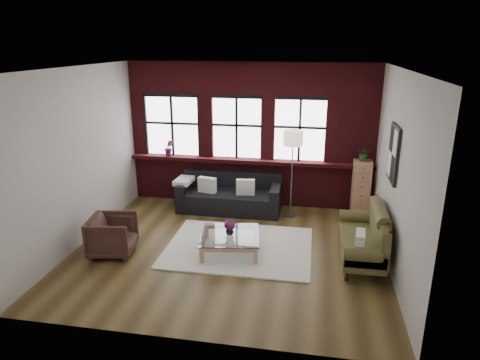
% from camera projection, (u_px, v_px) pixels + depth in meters
% --- Properties ---
extents(floor, '(5.50, 5.50, 0.00)m').
position_uv_depth(floor, '(229.00, 250.00, 7.76)').
color(floor, '#4E3A1C').
rests_on(floor, ground).
extents(ceiling, '(5.50, 5.50, 0.00)m').
position_uv_depth(ceiling, '(227.00, 68.00, 6.77)').
color(ceiling, white).
rests_on(ceiling, ground).
extents(wall_back, '(5.50, 0.00, 5.50)m').
position_uv_depth(wall_back, '(250.00, 135.00, 9.60)').
color(wall_back, beige).
rests_on(wall_back, ground).
extents(wall_front, '(5.50, 0.00, 5.50)m').
position_uv_depth(wall_front, '(185.00, 224.00, 4.92)').
color(wall_front, beige).
rests_on(wall_front, ground).
extents(wall_left, '(0.00, 5.00, 5.00)m').
position_uv_depth(wall_left, '(79.00, 158.00, 7.72)').
color(wall_left, beige).
rests_on(wall_left, ground).
extents(wall_right, '(0.00, 5.00, 5.00)m').
position_uv_depth(wall_right, '(397.00, 174.00, 6.81)').
color(wall_right, beige).
rests_on(wall_right, ground).
extents(brick_backwall, '(5.50, 0.12, 3.20)m').
position_uv_depth(brick_backwall, '(250.00, 136.00, 9.55)').
color(brick_backwall, '#561419').
rests_on(brick_backwall, floor).
extents(sill_ledge, '(5.50, 0.30, 0.08)m').
position_uv_depth(sill_ledge, '(249.00, 161.00, 9.64)').
color(sill_ledge, '#561419').
rests_on(sill_ledge, brick_backwall).
extents(window_left, '(1.38, 0.10, 1.50)m').
position_uv_depth(window_left, '(173.00, 126.00, 9.81)').
color(window_left, black).
rests_on(window_left, brick_backwall).
extents(window_mid, '(1.38, 0.10, 1.50)m').
position_uv_depth(window_mid, '(237.00, 128.00, 9.56)').
color(window_mid, black).
rests_on(window_mid, brick_backwall).
extents(window_right, '(1.38, 0.10, 1.50)m').
position_uv_depth(window_right, '(300.00, 131.00, 9.33)').
color(window_right, black).
rests_on(window_right, brick_backwall).
extents(wall_poster, '(0.05, 0.74, 0.94)m').
position_uv_depth(wall_poster, '(394.00, 154.00, 7.02)').
color(wall_poster, black).
rests_on(wall_poster, wall_right).
extents(shag_rug, '(2.62, 2.06, 0.03)m').
position_uv_depth(shag_rug, '(239.00, 247.00, 7.84)').
color(shag_rug, white).
rests_on(shag_rug, floor).
extents(dark_sofa, '(2.25, 0.91, 0.81)m').
position_uv_depth(dark_sofa, '(230.00, 193.00, 9.47)').
color(dark_sofa, black).
rests_on(dark_sofa, floor).
extents(pillow_a, '(0.42, 0.22, 0.34)m').
position_uv_depth(pillow_a, '(207.00, 185.00, 9.40)').
color(pillow_a, white).
rests_on(pillow_a, dark_sofa).
extents(pillow_b, '(0.41, 0.18, 0.34)m').
position_uv_depth(pillow_b, '(246.00, 187.00, 9.26)').
color(pillow_b, white).
rests_on(pillow_b, dark_sofa).
extents(vintage_settee, '(0.77, 1.74, 0.93)m').
position_uv_depth(vintage_settee, '(361.00, 235.00, 7.28)').
color(vintage_settee, brown).
rests_on(vintage_settee, floor).
extents(pillow_settee, '(0.18, 0.39, 0.34)m').
position_uv_depth(pillow_settee, '(360.00, 242.00, 6.76)').
color(pillow_settee, white).
rests_on(pillow_settee, vintage_settee).
extents(armchair, '(0.88, 0.86, 0.70)m').
position_uv_depth(armchair, '(113.00, 235.00, 7.53)').
color(armchair, '#3C251E').
rests_on(armchair, floor).
extents(coffee_table, '(1.18, 1.18, 0.35)m').
position_uv_depth(coffee_table, '(230.00, 243.00, 7.64)').
color(coffee_table, tan).
rests_on(coffee_table, shag_rug).
extents(vase, '(0.16, 0.16, 0.15)m').
position_uv_depth(vase, '(230.00, 231.00, 7.57)').
color(vase, '#B2B2B2').
rests_on(vase, coffee_table).
extents(flowers, '(0.20, 0.20, 0.20)m').
position_uv_depth(flowers, '(230.00, 225.00, 7.53)').
color(flowers, '#5D1F58').
rests_on(flowers, vase).
extents(drawer_chest, '(0.37, 0.37, 1.22)m').
position_uv_depth(drawer_chest, '(361.00, 188.00, 9.15)').
color(drawer_chest, tan).
rests_on(drawer_chest, floor).
extents(potted_plant_top, '(0.32, 0.29, 0.31)m').
position_uv_depth(potted_plant_top, '(364.00, 154.00, 8.91)').
color(potted_plant_top, '#2D5923').
rests_on(potted_plant_top, drawer_chest).
extents(floor_lamp, '(0.40, 0.40, 2.03)m').
position_uv_depth(floor_lamp, '(292.00, 172.00, 8.91)').
color(floor_lamp, '#A5A5A8').
rests_on(floor_lamp, floor).
extents(sill_plant, '(0.26, 0.24, 0.38)m').
position_uv_depth(sill_plant, '(169.00, 148.00, 9.84)').
color(sill_plant, '#5D1F58').
rests_on(sill_plant, sill_ledge).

